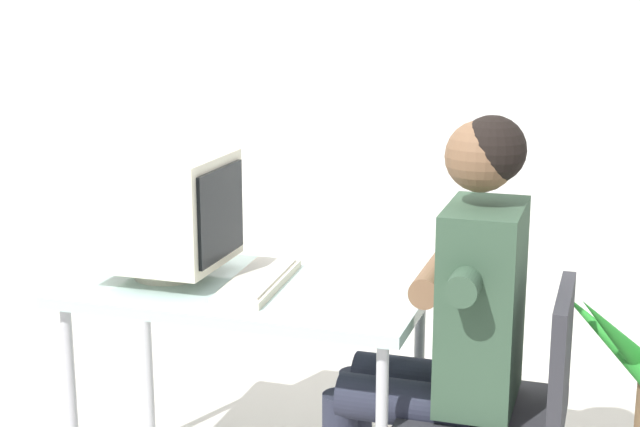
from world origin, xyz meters
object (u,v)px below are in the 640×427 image
keyboard (258,281)px  person_seated (449,316)px  office_chair (507,402)px  desk (248,303)px  crt_monitor (167,210)px

keyboard → person_seated: bearing=0.1°
office_chair → person_seated: bearing=180.0°
desk → keyboard: bearing=-4.4°
crt_monitor → office_chair: size_ratio=0.49×
desk → keyboard: 0.09m
crt_monitor → keyboard: size_ratio=0.84×
desk → person_seated: (0.65, -0.00, 0.03)m
person_seated → crt_monitor: bearing=179.7°
desk → crt_monitor: crt_monitor is taller
desk → office_chair: office_chair is taller
crt_monitor → office_chair: crt_monitor is taller
office_chair → person_seated: (-0.18, 0.00, 0.25)m
keyboard → person_seated: (0.61, 0.00, -0.05)m
crt_monitor → person_seated: (0.93, -0.01, -0.26)m
desk → crt_monitor: bearing=179.2°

